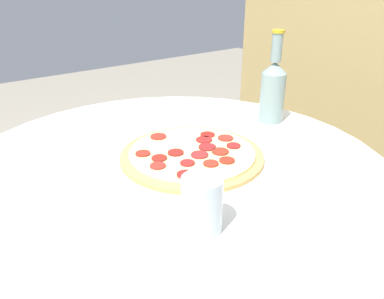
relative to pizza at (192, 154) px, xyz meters
The scene contains 4 objects.
table 0.19m from the pizza, 97.34° to the right, with size 0.99×0.99×0.76m.
pizza is the anchor object (origin of this frame).
beer_bottle 0.34m from the pizza, 99.49° to the left, with size 0.07×0.07×0.26m.
drinking_glass 0.27m from the pizza, 33.33° to the right, with size 0.07×0.07×0.10m.
Camera 1 is at (0.64, -0.42, 1.16)m, focal length 35.00 mm.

